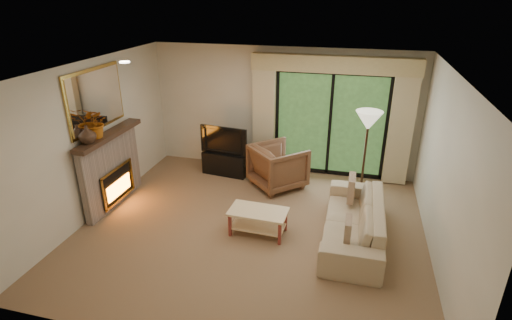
% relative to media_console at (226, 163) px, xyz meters
% --- Properties ---
extents(floor, '(5.50, 5.50, 0.00)m').
position_rel_media_console_xyz_m(floor, '(1.07, -1.95, -0.24)').
color(floor, '#806144').
rests_on(floor, ground).
extents(ceiling, '(5.50, 5.50, 0.00)m').
position_rel_media_console_xyz_m(ceiling, '(1.07, -1.95, 2.36)').
color(ceiling, white).
rests_on(ceiling, ground).
extents(wall_back, '(5.00, 0.00, 5.00)m').
position_rel_media_console_xyz_m(wall_back, '(1.07, 0.55, 1.06)').
color(wall_back, beige).
rests_on(wall_back, ground).
extents(wall_front, '(5.00, 0.00, 5.00)m').
position_rel_media_console_xyz_m(wall_front, '(1.07, -4.45, 1.06)').
color(wall_front, beige).
rests_on(wall_front, ground).
extents(wall_left, '(0.00, 5.00, 5.00)m').
position_rel_media_console_xyz_m(wall_left, '(-1.68, -1.95, 1.06)').
color(wall_left, beige).
rests_on(wall_left, ground).
extents(wall_right, '(0.00, 5.00, 5.00)m').
position_rel_media_console_xyz_m(wall_right, '(3.82, -1.95, 1.06)').
color(wall_right, beige).
rests_on(wall_right, ground).
extents(fireplace, '(0.24, 1.70, 1.37)m').
position_rel_media_console_xyz_m(fireplace, '(-1.56, -1.75, 0.45)').
color(fireplace, gray).
rests_on(fireplace, floor).
extents(mirror, '(0.07, 1.45, 1.02)m').
position_rel_media_console_xyz_m(mirror, '(-1.64, -1.75, 1.71)').
color(mirror, '#B4903E').
rests_on(mirror, wall_left).
extents(sliding_door, '(2.26, 0.10, 2.16)m').
position_rel_media_console_xyz_m(sliding_door, '(2.07, 0.50, 0.86)').
color(sliding_door, black).
rests_on(sliding_door, floor).
extents(curtain_left, '(0.45, 0.18, 2.35)m').
position_rel_media_console_xyz_m(curtain_left, '(0.72, 0.39, 0.96)').
color(curtain_left, tan).
rests_on(curtain_left, floor).
extents(curtain_right, '(0.45, 0.18, 2.35)m').
position_rel_media_console_xyz_m(curtain_right, '(3.42, 0.39, 0.96)').
color(curtain_right, tan).
rests_on(curtain_right, floor).
extents(cornice, '(3.20, 0.24, 0.32)m').
position_rel_media_console_xyz_m(cornice, '(2.07, 0.41, 2.08)').
color(cornice, tan).
rests_on(cornice, wall_back).
extents(media_console, '(0.99, 0.54, 0.47)m').
position_rel_media_console_xyz_m(media_console, '(0.00, 0.00, 0.00)').
color(media_console, black).
rests_on(media_console, floor).
extents(tv, '(1.03, 0.25, 0.59)m').
position_rel_media_console_xyz_m(tv, '(0.00, 0.00, 0.53)').
color(tv, black).
rests_on(tv, media_console).
extents(armchair, '(1.31, 1.31, 0.86)m').
position_rel_media_console_xyz_m(armchair, '(1.18, -0.33, 0.19)').
color(armchair, brown).
rests_on(armchair, floor).
extents(sofa, '(0.87, 2.23, 0.65)m').
position_rel_media_console_xyz_m(sofa, '(2.68, -1.82, 0.09)').
color(sofa, tan).
rests_on(sofa, floor).
extents(pillow_near, '(0.09, 0.34, 0.34)m').
position_rel_media_console_xyz_m(pillow_near, '(2.61, -2.46, 0.30)').
color(pillow_near, '#542923').
rests_on(pillow_near, sofa).
extents(pillow_far, '(0.11, 0.42, 0.42)m').
position_rel_media_console_xyz_m(pillow_far, '(2.61, -1.18, 0.32)').
color(pillow_far, '#542923').
rests_on(pillow_far, sofa).
extents(coffee_table, '(0.94, 0.54, 0.41)m').
position_rel_media_console_xyz_m(coffee_table, '(1.21, -2.05, -0.03)').
color(coffee_table, beige).
rests_on(coffee_table, floor).
extents(floor_lamp, '(0.49, 0.49, 1.73)m').
position_rel_media_console_xyz_m(floor_lamp, '(2.78, -0.56, 0.63)').
color(floor_lamp, beige).
rests_on(floor_lamp, floor).
extents(vase, '(0.35, 0.35, 0.29)m').
position_rel_media_console_xyz_m(vase, '(-1.54, -2.25, 1.28)').
color(vase, '#372519').
rests_on(vase, fireplace).
extents(branches, '(0.51, 0.45, 0.51)m').
position_rel_media_console_xyz_m(branches, '(-1.54, -2.01, 1.39)').
color(branches, '#9F5110').
rests_on(branches, fireplace).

